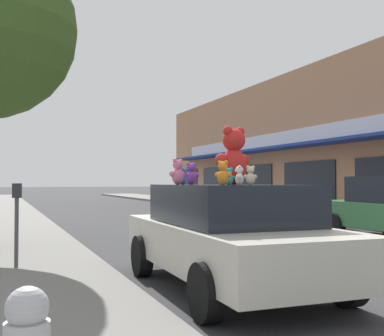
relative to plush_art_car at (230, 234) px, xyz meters
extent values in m
plane|color=#333335|center=(3.00, 0.78, -0.74)|extent=(260.00, 260.00, 0.00)
cube|color=navy|center=(9.94, 13.10, 2.38)|extent=(1.33, 30.74, 0.12)
cube|color=silver|center=(10.55, 13.10, 2.93)|extent=(0.08, 29.27, 0.70)
cube|color=black|center=(10.56, 13.10, 0.66)|extent=(0.06, 3.97, 2.00)
cube|color=black|center=(10.56, 18.33, 0.66)|extent=(0.06, 3.97, 2.00)
cube|color=black|center=(10.56, 23.56, 0.66)|extent=(0.06, 3.97, 2.00)
cube|color=black|center=(10.56, 28.78, 0.66)|extent=(0.06, 3.97, 2.00)
cube|color=beige|center=(0.00, 0.00, -0.15)|extent=(1.88, 4.22, 0.57)
cube|color=black|center=(0.00, 0.00, 0.40)|extent=(1.63, 2.33, 0.52)
cylinder|color=black|center=(-0.85, 1.31, -0.43)|extent=(0.21, 0.62, 0.62)
cylinder|color=black|center=(0.91, 1.28, -0.43)|extent=(0.21, 0.62, 0.62)
cylinder|color=black|center=(-0.91, -1.28, -0.43)|extent=(0.21, 0.62, 0.62)
cylinder|color=black|center=(0.85, -1.31, -0.43)|extent=(0.21, 0.62, 0.62)
ellipsoid|color=red|center=(0.10, 0.08, 0.91)|extent=(0.45, 0.41, 0.49)
sphere|color=red|center=(0.10, 0.08, 1.27)|extent=(0.39, 0.39, 0.31)
sphere|color=red|center=(0.21, 0.11, 1.40)|extent=(0.16, 0.16, 0.13)
sphere|color=red|center=(-0.01, 0.05, 1.40)|extent=(0.16, 0.16, 0.13)
sphere|color=#FF4741|center=(0.07, 0.20, 1.26)|extent=(0.15, 0.15, 0.12)
sphere|color=red|center=(0.29, 0.16, 1.00)|extent=(0.22, 0.22, 0.18)
sphere|color=red|center=(-0.10, 0.05, 1.00)|extent=(0.22, 0.22, 0.18)
ellipsoid|color=orange|center=(-0.50, -0.84, 0.75)|extent=(0.18, 0.18, 0.18)
sphere|color=orange|center=(-0.50, -0.84, 0.88)|extent=(0.16, 0.16, 0.11)
sphere|color=orange|center=(-0.48, -0.87, 0.93)|extent=(0.07, 0.07, 0.05)
sphere|color=orange|center=(-0.53, -0.81, 0.93)|extent=(0.07, 0.07, 0.05)
sphere|color=#FFBA41|center=(-0.47, -0.81, 0.87)|extent=(0.06, 0.06, 0.04)
sphere|color=orange|center=(-0.45, -0.89, 0.78)|extent=(0.09, 0.09, 0.07)
sphere|color=orange|center=(-0.54, -0.78, 0.78)|extent=(0.09, 0.09, 0.07)
ellipsoid|color=white|center=(-0.24, -0.75, 0.73)|extent=(0.13, 0.14, 0.15)
sphere|color=white|center=(-0.24, -0.75, 0.84)|extent=(0.12, 0.12, 0.09)
sphere|color=white|center=(-0.23, -0.72, 0.88)|extent=(0.05, 0.05, 0.04)
sphere|color=white|center=(-0.25, -0.78, 0.88)|extent=(0.05, 0.05, 0.04)
sphere|color=white|center=(-0.28, -0.73, 0.84)|extent=(0.05, 0.05, 0.04)
sphere|color=white|center=(-0.23, -0.69, 0.76)|extent=(0.07, 0.07, 0.05)
sphere|color=white|center=(-0.27, -0.80, 0.76)|extent=(0.07, 0.07, 0.05)
ellipsoid|color=purple|center=(-0.25, 0.77, 0.76)|extent=(0.18, 0.16, 0.20)
sphere|color=purple|center=(-0.25, 0.77, 0.91)|extent=(0.15, 0.15, 0.13)
sphere|color=purple|center=(-0.21, 0.76, 0.96)|extent=(0.06, 0.06, 0.05)
sphere|color=purple|center=(-0.30, 0.77, 0.96)|extent=(0.06, 0.06, 0.05)
sphere|color=#BA67ED|center=(-0.25, 0.82, 0.91)|extent=(0.06, 0.06, 0.05)
sphere|color=purple|center=(-0.17, 0.76, 0.80)|extent=(0.09, 0.09, 0.07)
sphere|color=purple|center=(-0.33, 0.79, 0.80)|extent=(0.09, 0.09, 0.07)
ellipsoid|color=blue|center=(-0.56, 0.30, 0.73)|extent=(0.14, 0.14, 0.14)
sphere|color=blue|center=(-0.56, 0.30, 0.84)|extent=(0.12, 0.12, 0.09)
sphere|color=blue|center=(-0.54, 0.33, 0.87)|extent=(0.05, 0.05, 0.04)
sphere|color=blue|center=(-0.58, 0.28, 0.87)|extent=(0.05, 0.05, 0.04)
sphere|color=#548DFF|center=(-0.59, 0.32, 0.83)|extent=(0.05, 0.05, 0.03)
sphere|color=blue|center=(-0.54, 0.36, 0.76)|extent=(0.07, 0.07, 0.05)
sphere|color=blue|center=(-0.60, 0.26, 0.76)|extent=(0.07, 0.07, 0.05)
ellipsoid|color=teal|center=(-0.23, -0.44, 0.73)|extent=(0.12, 0.11, 0.13)
sphere|color=teal|center=(-0.23, -0.44, 0.83)|extent=(0.10, 0.10, 0.09)
sphere|color=teal|center=(-0.20, -0.45, 0.86)|extent=(0.04, 0.04, 0.04)
sphere|color=teal|center=(-0.26, -0.44, 0.86)|extent=(0.04, 0.04, 0.04)
sphere|color=#47CDC6|center=(-0.22, -0.41, 0.82)|extent=(0.04, 0.04, 0.03)
sphere|color=teal|center=(-0.18, -0.45, 0.75)|extent=(0.06, 0.06, 0.05)
sphere|color=teal|center=(-0.28, -0.42, 0.75)|extent=(0.06, 0.06, 0.05)
ellipsoid|color=pink|center=(-0.66, 0.24, 0.77)|extent=(0.21, 0.19, 0.22)
sphere|color=pink|center=(-0.66, 0.24, 0.93)|extent=(0.18, 0.18, 0.14)
sphere|color=pink|center=(-0.61, 0.26, 0.99)|extent=(0.07, 0.07, 0.06)
sphere|color=pink|center=(-0.71, 0.23, 0.99)|extent=(0.07, 0.07, 0.06)
sphere|color=#FFA3DA|center=(-0.68, 0.30, 0.92)|extent=(0.07, 0.07, 0.05)
sphere|color=pink|center=(-0.58, 0.28, 0.81)|extent=(0.10, 0.10, 0.08)
sphere|color=pink|center=(-0.75, 0.22, 0.81)|extent=(0.10, 0.10, 0.08)
ellipsoid|color=beige|center=(0.06, -0.47, 0.74)|extent=(0.13, 0.12, 0.15)
sphere|color=beige|center=(0.06, -0.47, 0.85)|extent=(0.11, 0.11, 0.10)
sphere|color=beige|center=(0.09, -0.48, 0.89)|extent=(0.05, 0.05, 0.04)
sphere|color=beige|center=(0.02, -0.47, 0.89)|extent=(0.05, 0.05, 0.04)
sphere|color=white|center=(0.06, -0.43, 0.85)|extent=(0.04, 0.04, 0.04)
sphere|color=beige|center=(0.12, -0.47, 0.77)|extent=(0.06, 0.06, 0.06)
sphere|color=beige|center=(0.00, -0.46, 0.77)|extent=(0.06, 0.06, 0.06)
cylinder|color=black|center=(5.24, 4.45, -0.43)|extent=(0.20, 0.62, 0.62)
cube|color=maroon|center=(6.15, 8.65, -0.17)|extent=(1.90, 4.55, 0.53)
cube|color=black|center=(6.15, 8.65, 0.33)|extent=(1.67, 2.41, 0.47)
cylinder|color=black|center=(5.22, 10.06, -0.43)|extent=(0.20, 0.62, 0.62)
cylinder|color=black|center=(7.08, 10.06, -0.43)|extent=(0.20, 0.62, 0.62)
cylinder|color=black|center=(5.22, 7.24, -0.43)|extent=(0.20, 0.62, 0.62)
cylinder|color=black|center=(7.08, 7.24, -0.43)|extent=(0.20, 0.62, 0.62)
sphere|color=#B2B2B7|center=(-2.75, -3.36, 0.09)|extent=(0.21, 0.21, 0.21)
cylinder|color=#4C4C51|center=(-2.64, 1.94, -0.07)|extent=(0.06, 0.06, 1.05)
cube|color=#2D2D33|center=(-2.64, 1.94, 0.57)|extent=(0.14, 0.10, 0.22)
camera|label=1|loc=(-2.88, -5.83, 0.70)|focal=45.00mm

